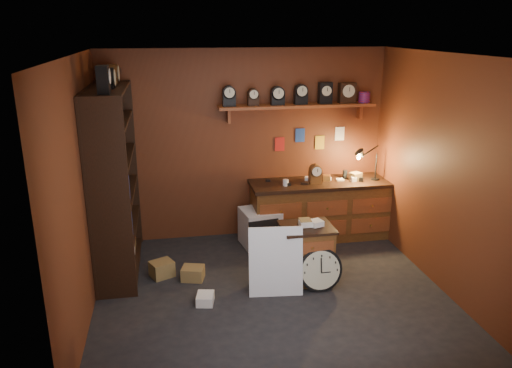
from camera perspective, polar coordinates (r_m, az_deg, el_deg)
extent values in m
plane|color=black|center=(5.97, 1.73, -12.29)|extent=(4.00, 4.00, 0.00)
cube|color=#5E2C16|center=(7.13, -1.18, 4.43)|extent=(4.00, 0.02, 2.70)
cube|color=#5E2C16|center=(3.80, 7.61, -7.83)|extent=(4.00, 0.02, 2.70)
cube|color=#5E2C16|center=(5.39, -19.42, -0.98)|extent=(0.02, 3.60, 2.70)
cube|color=#5E2C16|center=(6.15, 20.40, 1.16)|extent=(0.02, 3.60, 2.70)
cube|color=beige|center=(5.19, 2.02, 14.56)|extent=(4.00, 3.60, 0.02)
cube|color=brown|center=(7.03, 4.71, 8.91)|extent=(2.20, 0.30, 0.04)
cube|color=brown|center=(6.93, -3.15, 7.82)|extent=(0.04, 0.16, 0.20)
cube|color=brown|center=(7.41, 11.73, 8.11)|extent=(0.04, 0.16, 0.20)
cylinder|color=#B21419|center=(7.33, 12.26, 9.68)|extent=(0.16, 0.16, 0.15)
cube|color=#A31814|center=(7.15, 0.03, 4.46)|extent=(0.14, 0.01, 0.20)
cube|color=navy|center=(7.18, 2.40, 5.48)|extent=(0.14, 0.01, 0.20)
cube|color=gold|center=(7.28, 4.70, 4.64)|extent=(0.14, 0.01, 0.20)
cube|color=silver|center=(7.33, 7.00, 5.62)|extent=(0.14, 0.01, 0.20)
cube|color=black|center=(6.37, -17.80, 0.09)|extent=(0.03, 1.60, 2.30)
cube|color=black|center=(5.60, -16.45, -2.15)|extent=(0.45, 0.03, 2.30)
cube|color=black|center=(7.09, -15.27, 2.05)|extent=(0.45, 0.03, 2.30)
cube|color=black|center=(6.74, -15.01, -8.76)|extent=(0.43, 1.54, 0.03)
cube|color=black|center=(6.54, -15.36, -4.83)|extent=(0.43, 1.54, 0.03)
cube|color=black|center=(6.39, -15.68, -1.09)|extent=(0.43, 1.54, 0.03)
cube|color=black|center=(6.26, -16.01, 2.82)|extent=(0.43, 1.54, 0.03)
cube|color=black|center=(6.17, -16.37, 6.86)|extent=(0.43, 1.54, 0.03)
cube|color=black|center=(6.11, -16.67, 10.36)|extent=(0.43, 1.54, 0.03)
cube|color=brown|center=(7.35, 7.35, -3.07)|extent=(1.99, 0.60, 0.80)
cube|color=black|center=(7.21, 7.48, 0.10)|extent=(2.05, 0.66, 0.05)
cube|color=brown|center=(7.08, 8.09, -3.92)|extent=(1.91, 0.02, 0.52)
cylinder|color=black|center=(7.43, 13.45, 0.57)|extent=(0.12, 0.12, 0.02)
cylinder|color=black|center=(7.38, 13.55, 1.98)|extent=(0.02, 0.02, 0.38)
cylinder|color=black|center=(7.25, 12.91, 3.70)|extent=(0.27, 0.09, 0.14)
cone|color=black|center=(7.18, 11.95, 3.30)|extent=(0.18, 0.14, 0.18)
cube|color=brown|center=(6.13, 5.73, -7.98)|extent=(0.58, 0.49, 0.67)
cube|color=black|center=(5.99, 5.83, -4.94)|extent=(0.62, 0.53, 0.03)
cube|color=brown|center=(5.92, 6.39, -8.98)|extent=(0.52, 0.02, 0.57)
cylinder|color=black|center=(5.96, 7.33, -9.68)|extent=(0.52, 0.17, 0.53)
cylinder|color=beige|center=(5.93, 7.43, -9.76)|extent=(0.46, 0.10, 0.45)
cube|color=black|center=(5.89, 7.48, -9.18)|extent=(0.01, 0.04, 0.17)
cube|color=black|center=(5.95, 7.98, -9.97)|extent=(0.12, 0.01, 0.01)
cube|color=silver|center=(5.97, 2.23, -12.31)|extent=(0.64, 0.23, 0.82)
cube|color=silver|center=(7.07, 0.46, -4.97)|extent=(0.58, 0.58, 0.52)
cube|color=black|center=(6.83, 0.87, -5.80)|extent=(0.42, 0.09, 0.42)
cube|color=olive|center=(6.26, -7.22, -10.08)|extent=(0.31, 0.28, 0.16)
cube|color=white|center=(5.77, -5.83, -12.92)|extent=(0.23, 0.25, 0.11)
cube|color=olive|center=(6.38, -10.70, -9.52)|extent=(0.33, 0.31, 0.20)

